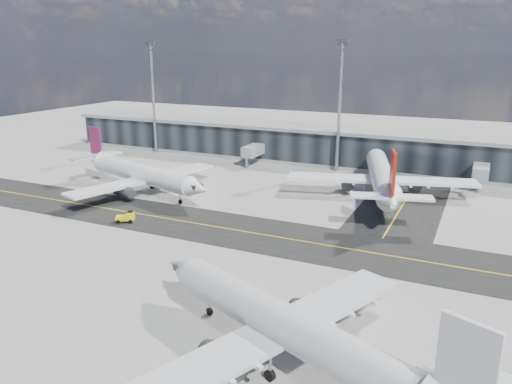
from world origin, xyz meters
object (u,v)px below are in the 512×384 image
(baggage_tug, at_px, (127,217))
(airliner_near, at_px, (290,329))
(airliner_af, at_px, (140,173))
(airliner_redtail, at_px, (382,177))
(service_van, at_px, (382,189))

(baggage_tug, bearing_deg, airliner_near, 31.58)
(airliner_af, height_order, airliner_near, airliner_af)
(airliner_af, height_order, baggage_tug, airliner_af)
(airliner_redtail, bearing_deg, airliner_af, -175.70)
(airliner_redtail, xyz_separation_m, airliner_near, (3.19, -55.20, -0.40))
(airliner_redtail, bearing_deg, baggage_tug, -153.38)
(baggage_tug, distance_m, service_van, 48.23)
(service_van, bearing_deg, baggage_tug, -133.50)
(airliner_near, xyz_separation_m, service_van, (-3.65, 58.43, -2.86))
(airliner_af, distance_m, airliner_near, 61.02)
(airliner_redtail, distance_m, service_van, 4.61)
(airliner_near, bearing_deg, service_van, 26.21)
(airliner_near, height_order, baggage_tug, airliner_near)
(airliner_redtail, height_order, service_van, airliner_redtail)
(airliner_near, xyz_separation_m, baggage_tug, (-37.49, 24.07, -2.74))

